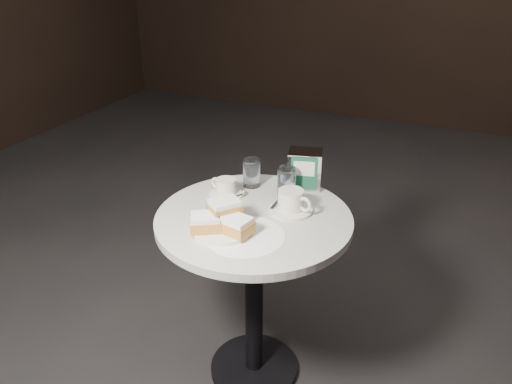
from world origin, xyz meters
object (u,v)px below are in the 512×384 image
at_px(cafe_table, 254,262).
at_px(coffee_cup_left, 226,189).
at_px(coffee_cup_right, 291,202).
at_px(beignet_plate, 222,222).
at_px(napkin_dispenser, 305,169).
at_px(water_glass_right, 286,182).
at_px(water_glass_left, 252,173).

xyz_separation_m(cafe_table, coffee_cup_left, (-0.16, 0.10, 0.23)).
bearing_deg(cafe_table, coffee_cup_right, 37.76).
bearing_deg(beignet_plate, napkin_dispenser, 72.11).
relative_size(coffee_cup_left, water_glass_right, 1.40).
xyz_separation_m(coffee_cup_right, napkin_dispenser, (-0.02, 0.21, 0.04)).
relative_size(cafe_table, coffee_cup_right, 3.84).
distance_m(coffee_cup_left, napkin_dispenser, 0.32).
xyz_separation_m(beignet_plate, water_glass_right, (0.10, 0.33, 0.02)).
distance_m(cafe_table, water_glass_right, 0.32).
relative_size(cafe_table, napkin_dispenser, 4.98).
relative_size(water_glass_left, napkin_dispenser, 0.74).
xyz_separation_m(coffee_cup_left, water_glass_left, (0.06, 0.12, 0.02)).
bearing_deg(water_glass_right, napkin_dispenser, 69.72).
bearing_deg(water_glass_left, coffee_cup_left, -114.92).
bearing_deg(beignet_plate, coffee_cup_right, 53.94).
xyz_separation_m(beignet_plate, water_glass_left, (-0.05, 0.36, 0.02)).
distance_m(cafe_table, coffee_cup_left, 0.30).
distance_m(coffee_cup_right, water_glass_left, 0.25).
bearing_deg(cafe_table, water_glass_right, 75.78).
xyz_separation_m(cafe_table, water_glass_right, (0.05, 0.19, 0.25)).
height_order(beignet_plate, water_glass_left, water_glass_left).
distance_m(water_glass_left, water_glass_right, 0.16).
height_order(cafe_table, coffee_cup_left, coffee_cup_left).
relative_size(cafe_table, water_glass_right, 6.58).
height_order(beignet_plate, coffee_cup_right, beignet_plate).
bearing_deg(napkin_dispenser, beignet_plate, -122.74).
distance_m(coffee_cup_right, water_glass_right, 0.13).
height_order(cafe_table, water_glass_left, water_glass_left).
relative_size(water_glass_left, water_glass_right, 0.98).
relative_size(beignet_plate, water_glass_right, 2.14).
distance_m(water_glass_right, napkin_dispenser, 0.11).
relative_size(beignet_plate, coffee_cup_left, 1.52).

